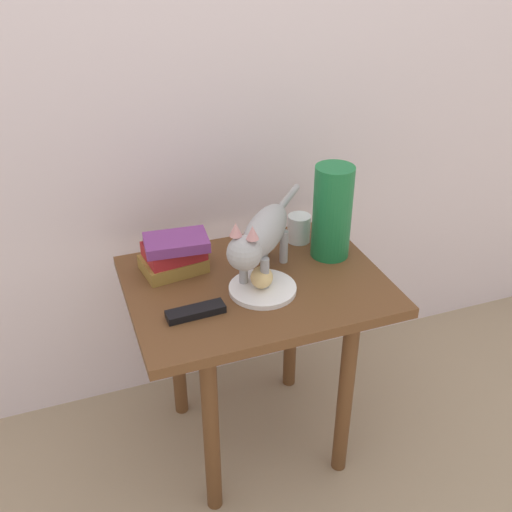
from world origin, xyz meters
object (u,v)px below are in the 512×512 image
book_stack (174,254)px  tv_remote (196,312)px  side_table (256,311)px  candle_jar (299,230)px  bread_roll (262,277)px  plate (261,289)px  cat (261,236)px  green_vase (332,212)px

book_stack → tv_remote: (-0.00, -0.22, -0.04)m
side_table → candle_jar: size_ratio=8.24×
bread_roll → tv_remote: size_ratio=0.53×
plate → book_stack: 0.27m
side_table → book_stack: size_ratio=3.63×
tv_remote → bread_roll: bearing=11.5°
side_table → cat: (0.02, 0.01, 0.23)m
side_table → plate: plate is taller
plate → tv_remote: tv_remote is taller
cat → tv_remote: size_ratio=2.54×
book_stack → green_vase: 0.46m
side_table → tv_remote: (-0.20, -0.09, 0.11)m
bread_roll → green_vase: 0.29m
bread_roll → tv_remote: bread_roll is taller
side_table → plate: size_ratio=3.86×
side_table → bread_roll: bread_roll is taller
green_vase → cat: bearing=-167.3°
book_stack → side_table: bearing=-33.6°
side_table → tv_remote: tv_remote is taller
plate → book_stack: bearing=136.6°
book_stack → green_vase: size_ratio=0.70×
side_table → tv_remote: size_ratio=4.67×
bread_roll → candle_jar: bearing=47.0°
plate → candle_jar: (0.20, 0.22, 0.03)m
side_table → tv_remote: bearing=-154.2°
candle_jar → tv_remote: candle_jar is taller
bread_roll → cat: size_ratio=0.21×
plate → book_stack: size_ratio=0.94×
book_stack → candle_jar: size_ratio=2.27×
green_vase → candle_jar: 0.16m
green_vase → tv_remote: (-0.45, -0.16, -0.13)m
cat → candle_jar: (0.18, 0.16, -0.09)m
green_vase → book_stack: bearing=171.4°
bread_roll → candle_jar: (0.20, 0.21, -0.00)m
candle_jar → tv_remote: bearing=-146.4°
cat → green_vase: 0.24m
cat → book_stack: 0.26m
plate → green_vase: (0.26, 0.11, 0.13)m
bread_roll → tv_remote: (-0.20, -0.05, -0.03)m
tv_remote → side_table: bearing=23.0°
cat → book_stack: cat is taller
plate → candle_jar: size_ratio=2.14×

